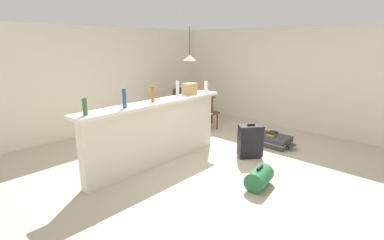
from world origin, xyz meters
TOP-DOWN VIEW (x-y plane):
  - ground_plane at (0.00, 0.00)m, footprint 13.00×13.00m
  - wall_back at (0.00, 3.05)m, footprint 6.60×0.10m
  - wall_right at (3.05, 0.30)m, footprint 0.10×6.00m
  - partition_half_wall at (-0.73, 0.43)m, footprint 2.80×0.20m
  - bar_countertop at (-0.73, 0.43)m, footprint 2.96×0.40m
  - bottle_green at (-2.00, 0.41)m, footprint 0.07×0.07m
  - bottle_blue at (-1.36, 0.40)m, footprint 0.06×0.06m
  - bottle_amber at (-0.77, 0.44)m, footprint 0.06×0.06m
  - bottle_clear at (-0.12, 0.50)m, footprint 0.06×0.06m
  - bottle_white at (0.55, 0.37)m, footprint 0.07×0.07m
  - grocery_bag at (0.15, 0.45)m, footprint 0.26×0.18m
  - dining_table at (1.54, 1.71)m, footprint 1.10×0.80m
  - dining_chair_near_partition at (1.52, 1.17)m, footprint 0.40×0.40m
  - dining_chair_far_side at (1.55, 2.30)m, footprint 0.44×0.44m
  - pendant_lamp at (1.45, 1.66)m, footprint 0.34×0.34m
  - suitcase_flat_charcoal at (1.56, -0.66)m, footprint 0.51×0.83m
  - duffel_bag_green at (-0.25, -1.36)m, footprint 0.52×0.37m
  - suitcase_upright_black at (0.67, -0.64)m, footprint 0.49×0.47m
  - book_stack at (1.56, -0.62)m, footprint 0.29×0.20m

SIDE VIEW (x-z plane):
  - ground_plane at x=0.00m, z-range -0.05..0.00m
  - suitcase_flat_charcoal at x=1.56m, z-range 0.00..0.22m
  - duffel_bag_green at x=-0.25m, z-range -0.02..0.32m
  - book_stack at x=1.56m, z-range 0.22..0.29m
  - suitcase_upright_black at x=0.67m, z-range 0.00..0.67m
  - dining_chair_near_partition at x=1.52m, z-range 0.05..0.98m
  - dining_chair_far_side at x=1.55m, z-range 0.05..0.98m
  - partition_half_wall at x=-0.73m, z-range 0.00..1.10m
  - dining_table at x=1.54m, z-range 0.28..1.02m
  - bar_countertop at x=-0.73m, z-range 1.10..1.15m
  - wall_back at x=0.00m, z-range 0.00..2.50m
  - wall_right at x=3.05m, z-range 0.00..2.50m
  - grocery_bag at x=0.15m, z-range 1.15..1.37m
  - bottle_white at x=0.55m, z-range 1.15..1.38m
  - bottle_green at x=-2.00m, z-range 1.15..1.39m
  - bottle_amber at x=-0.77m, z-range 1.15..1.41m
  - bottle_clear at x=-0.12m, z-range 1.15..1.44m
  - bottle_blue at x=-1.36m, z-range 1.15..1.44m
  - pendant_lamp at x=1.45m, z-range 1.33..2.19m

